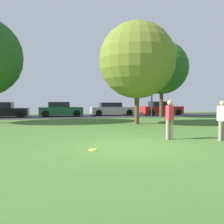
{
  "coord_description": "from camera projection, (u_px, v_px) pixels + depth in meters",
  "views": [
    {
      "loc": [
        -2.34,
        -7.7,
        1.58
      ],
      "look_at": [
        0.0,
        2.47,
        1.06
      ],
      "focal_mm": 37.98,
      "sensor_mm": 36.0,
      "label": 1
    }
  ],
  "objects": [
    {
      "name": "oak_tree_left",
      "position": [
        137.0,
        60.0,
        15.56
      ],
      "size": [
        5.02,
        5.02,
        6.72
      ],
      "color": "brown",
      "rests_on": "ground_plane"
    },
    {
      "name": "ground_plane",
      "position": [
        128.0,
        146.0,
        8.1
      ],
      "size": [
        44.0,
        44.0,
        0.0
      ],
      "primitive_type": "plane",
      "color": "#47702D"
    },
    {
      "name": "frisbee_disc",
      "position": [
        93.0,
        150.0,
        7.49
      ],
      "size": [
        0.27,
        0.27,
        0.03
      ],
      "primitive_type": "cylinder",
      "color": "yellow",
      "rests_on": "ground_plane"
    },
    {
      "name": "parked_car_red",
      "position": [
        161.0,
        109.0,
        25.31
      ],
      "size": [
        4.29,
        1.96,
        1.45
      ],
      "color": "#B21E1E",
      "rests_on": "ground_plane"
    },
    {
      "name": "parked_car_black",
      "position": [
        2.0,
        110.0,
        21.7
      ],
      "size": [
        4.47,
        2.01,
        1.41
      ],
      "color": "black",
      "rests_on": "ground_plane"
    },
    {
      "name": "person_catcher",
      "position": [
        170.0,
        118.0,
        9.51
      ],
      "size": [
        0.3,
        0.33,
        1.59
      ],
      "rotation": [
        0.0,
        0.0,
        -1.62
      ],
      "color": "gray",
      "rests_on": "ground_plane"
    },
    {
      "name": "street_lamp_post",
      "position": [
        152.0,
        93.0,
        21.18
      ],
      "size": [
        0.14,
        0.14,
        4.5
      ],
      "primitive_type": "cylinder",
      "color": "#2D2D33",
      "rests_on": "ground_plane"
    },
    {
      "name": "parked_car_silver",
      "position": [
        112.0,
        109.0,
        24.72
      ],
      "size": [
        4.53,
        1.94,
        1.35
      ],
      "color": "#B7B7BC",
      "rests_on": "ground_plane"
    },
    {
      "name": "maple_tree_far",
      "position": [
        162.0,
        68.0,
        21.82
      ],
      "size": [
        4.87,
        4.87,
        7.02
      ],
      "color": "brown",
      "rests_on": "ground_plane"
    },
    {
      "name": "person_bystander",
      "position": [
        222.0,
        119.0,
        9.31
      ],
      "size": [
        0.3,
        0.36,
        1.56
      ],
      "rotation": [
        0.0,
        0.0,
        1.82
      ],
      "color": "gray",
      "rests_on": "ground_plane"
    },
    {
      "name": "parked_car_green",
      "position": [
        61.0,
        110.0,
        22.98
      ],
      "size": [
        4.09,
        2.04,
        1.42
      ],
      "color": "#195633",
      "rests_on": "ground_plane"
    },
    {
      "name": "road_strip",
      "position": [
        82.0,
        116.0,
        23.67
      ],
      "size": [
        44.0,
        6.4,
        0.01
      ],
      "primitive_type": "cube",
      "color": "#28282B",
      "rests_on": "ground_plane"
    }
  ]
}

